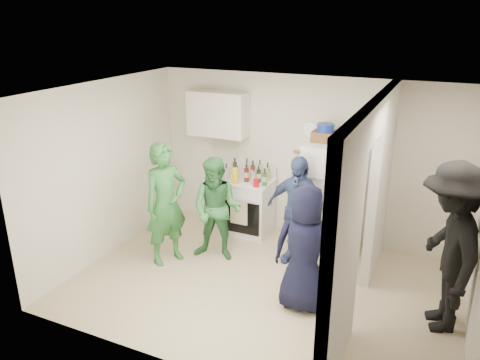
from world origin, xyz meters
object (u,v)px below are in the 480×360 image
Objects in this scene: blue_bowl at (325,128)px; person_denim at (297,210)px; person_green_center at (217,210)px; person_nook at (449,248)px; fridge at (327,198)px; wicker_basket at (325,137)px; person_green_left at (166,204)px; yellow_cup_stack_top at (346,138)px; person_navy at (305,249)px; stove at (248,206)px.

blue_bowl is 0.15× the size of person_denim.
person_nook reaches higher than person_green_center.
person_green_center is (-1.32, -0.92, -0.07)m from fridge.
wicker_basket is 0.20× the size of person_green_left.
person_nook is at bearing -10.53° from person_denim.
yellow_cup_stack_top is at bearing -24.44° from fridge.
yellow_cup_stack_top reaches higher than wicker_basket.
person_green_center is at bearing -32.57° from person_green_left.
person_nook is at bearing -36.66° from wicker_basket.
person_navy is at bearing -57.47° from person_denim.
blue_bowl is 2.35m from person_nook.
wicker_basket reaches higher than stove.
person_green_center is (-1.22, -0.97, -0.95)m from wicker_basket.
person_green_center is 1.61m from person_navy.
person_navy reaches higher than person_green_center.
blue_bowl is at bearing 153.43° from fridge.
wicker_basket is at bearing 0.00° from blue_bowl.
person_denim is (-0.28, -0.55, -0.03)m from fridge.
person_nook reaches higher than fridge.
yellow_cup_stack_top is 0.16× the size of person_denim.
person_denim is at bearing -106.27° from blue_bowl.
person_nook is (1.75, -1.30, -0.74)m from wicker_basket.
wicker_basket is 0.23× the size of person_green_center.
wicker_basket reaches higher than person_denim.
person_green_left is 1.15× the size of person_green_center.
person_nook is at bearing -62.96° from person_green_left.
blue_bowl is 2.45m from person_green_left.
stove is 1.00m from person_green_center.
person_nook is (1.92, -0.70, 0.18)m from person_denim.
person_green_center is at bearing -145.12° from fridge.
person_green_left is 1.12× the size of person_navy.
person_denim is 0.81× the size of person_nook.
blue_bowl is 0.36m from yellow_cup_stack_top.
person_green_center is (-0.06, -0.95, 0.31)m from stove.
person_denim is 1.01× the size of person_navy.
fridge is 1.61m from person_green_center.
person_denim reaches higher than stove.
wicker_basket is at bearing 29.77° from person_green_center.
person_green_left is (-1.82, -1.33, -0.97)m from blue_bowl.
person_denim is (-0.50, -0.45, -0.97)m from yellow_cup_stack_top.
fridge is 0.84× the size of person_nook.
blue_bowl reaches higher than fridge.
fridge is 6.51× the size of yellow_cup_stack_top.
person_denim is at bearing -106.27° from wicker_basket.
yellow_cup_stack_top reaches higher than person_green_left.
person_nook is at bearing -37.20° from fridge.
fridge reaches higher than person_navy.
person_green_left reaches higher than person_navy.
person_green_center is at bearing -111.17° from person_nook.
person_green_left reaches higher than person_denim.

